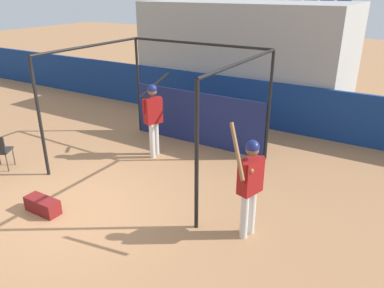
% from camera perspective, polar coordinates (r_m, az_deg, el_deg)
% --- Properties ---
extents(ground_plane, '(60.00, 60.00, 0.00)m').
position_cam_1_polar(ground_plane, '(7.47, -17.60, -9.43)').
color(ground_plane, '#A8754C').
extents(outfield_wall, '(24.00, 0.12, 1.38)m').
position_cam_1_polar(outfield_wall, '(11.66, 4.55, 6.99)').
color(outfield_wall, navy).
rests_on(outfield_wall, ground).
extents(bleacher_section, '(6.50, 4.00, 3.46)m').
position_cam_1_polar(bleacher_section, '(13.27, 8.85, 13.31)').
color(bleacher_section, '#9E9E99').
rests_on(bleacher_section, ground).
extents(batting_cage, '(3.89, 3.34, 2.63)m').
position_cam_1_polar(batting_cage, '(9.20, -0.82, 5.62)').
color(batting_cage, black).
rests_on(batting_cage, ground).
extents(player_batter, '(0.62, 0.93, 1.97)m').
position_cam_1_polar(player_batter, '(8.93, -5.93, 4.65)').
color(player_batter, silver).
rests_on(player_batter, ground).
extents(player_waiting, '(0.49, 0.77, 2.02)m').
position_cam_1_polar(player_waiting, '(5.99, 8.81, -5.56)').
color(player_waiting, silver).
rests_on(player_waiting, ground).
extents(equipment_bag, '(0.70, 0.28, 0.28)m').
position_cam_1_polar(equipment_bag, '(7.50, -21.80, -8.67)').
color(equipment_bag, maroon).
rests_on(equipment_bag, ground).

